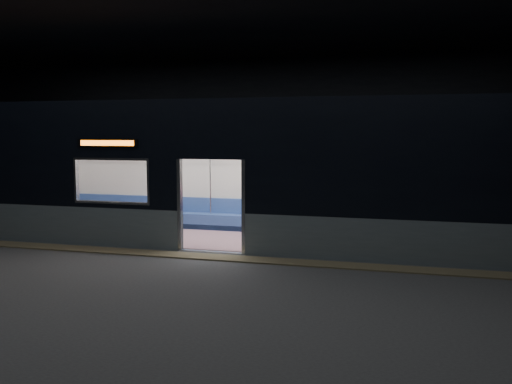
% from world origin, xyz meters
% --- Properties ---
extents(station_floor, '(24.00, 14.00, 0.01)m').
position_xyz_m(station_floor, '(0.00, 0.00, -0.01)').
color(station_floor, '#47494C').
rests_on(station_floor, ground).
extents(station_envelope, '(24.00, 14.00, 5.00)m').
position_xyz_m(station_envelope, '(0.00, 0.00, 3.66)').
color(station_envelope, black).
rests_on(station_envelope, station_floor).
extents(tactile_strip, '(22.80, 0.50, 0.03)m').
position_xyz_m(tactile_strip, '(0.00, 0.55, 0.01)').
color(tactile_strip, '#8C7F59').
rests_on(tactile_strip, station_floor).
extents(metro_car, '(18.00, 3.04, 3.35)m').
position_xyz_m(metro_car, '(-0.00, 2.54, 1.85)').
color(metro_car, gray).
rests_on(metro_car, station_floor).
extents(passenger, '(0.42, 0.72, 1.43)m').
position_xyz_m(passenger, '(0.69, 3.55, 0.82)').
color(passenger, black).
rests_on(passenger, metro_car).
extents(handbag, '(0.38, 0.35, 0.15)m').
position_xyz_m(handbag, '(0.64, 3.31, 0.69)').
color(handbag, black).
rests_on(handbag, passenger).
extents(transit_map, '(0.97, 0.03, 0.63)m').
position_xyz_m(transit_map, '(5.00, 3.85, 1.46)').
color(transit_map, white).
rests_on(transit_map, metro_car).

